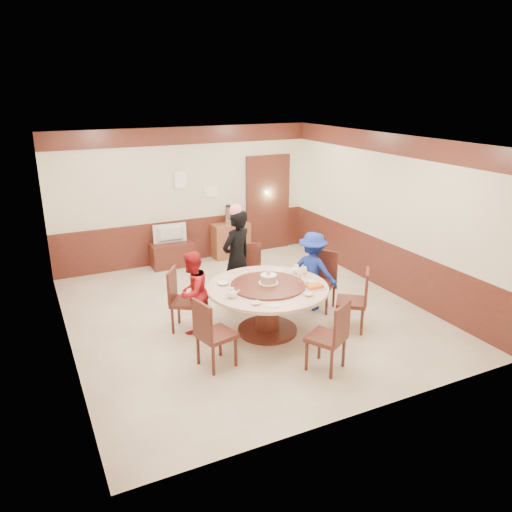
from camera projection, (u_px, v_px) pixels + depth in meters
name	position (u px, v px, depth m)	size (l,w,h in m)	color
room	(246.00, 251.00, 7.92)	(6.00, 6.04, 2.84)	beige
banquet_table	(268.00, 300.00, 7.46)	(1.81, 1.81, 0.78)	#4B1E17
chair_0	(321.00, 291.00, 8.35)	(0.62, 0.62, 0.97)	#4B1E17
chair_1	(249.00, 283.00, 8.72)	(0.58, 0.59, 0.97)	#4B1E17
chair_2	(185.00, 311.00, 7.63)	(0.61, 0.61, 0.97)	#4B1E17
chair_3	(215.00, 345.00, 6.61)	(0.54, 0.53, 0.97)	#4B1E17
chair_4	(327.00, 348.00, 6.53)	(0.60, 0.60, 0.97)	#4B1E17
chair_5	(352.00, 311.00, 7.62)	(0.62, 0.62, 0.97)	#4B1E17
person_standing	(237.00, 259.00, 8.30)	(0.61, 0.40, 1.67)	black
person_red	(192.00, 292.00, 7.47)	(0.62, 0.48, 1.27)	#AF171E
person_blue	(312.00, 271.00, 8.23)	(0.86, 0.49, 1.33)	#172C98
birthday_cake	(268.00, 279.00, 7.40)	(0.30, 0.30, 0.20)	white
teapot_left	(232.00, 294.00, 6.97)	(0.17, 0.15, 0.13)	white
teapot_right	(296.00, 270.00, 7.87)	(0.17, 0.15, 0.13)	white
bowl_0	(223.00, 283.00, 7.44)	(0.16, 0.16, 0.04)	white
bowl_1	(308.00, 294.00, 7.05)	(0.14, 0.14, 0.04)	white
bowl_2	(256.00, 303.00, 6.77)	(0.13, 0.13, 0.03)	white
bowl_3	(310.00, 282.00, 7.49)	(0.14, 0.14, 0.04)	white
saucer_near	(273.00, 305.00, 6.73)	(0.18, 0.18, 0.01)	white
saucer_far	(278.00, 271.00, 8.00)	(0.18, 0.18, 0.01)	white
shrimp_platter	(315.00, 287.00, 7.28)	(0.30, 0.20, 0.06)	white
bottle_0	(299.00, 278.00, 7.48)	(0.06, 0.06, 0.16)	white
bottle_1	(305.00, 273.00, 7.69)	(0.06, 0.06, 0.16)	white
tv_stand	(172.00, 255.00, 10.34)	(0.85, 0.45, 0.50)	#4B1E17
television	(171.00, 234.00, 10.19)	(0.69, 0.09, 0.39)	#949496
side_cabinet	(231.00, 240.00, 10.88)	(0.80, 0.40, 0.75)	brown
thermos	(228.00, 215.00, 10.68)	(0.15, 0.15, 0.38)	silver
notice_left	(181.00, 180.00, 10.17)	(0.25, 0.00, 0.35)	white
notice_right	(211.00, 192.00, 10.53)	(0.30, 0.00, 0.22)	white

